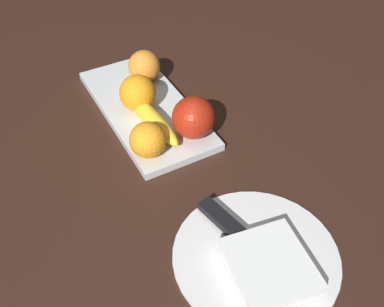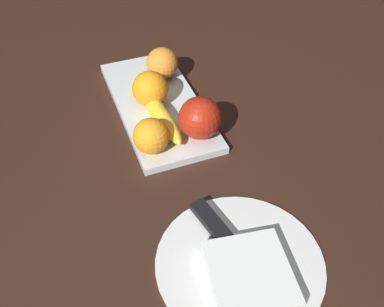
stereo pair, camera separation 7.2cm
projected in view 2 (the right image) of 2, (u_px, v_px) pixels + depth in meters
name	position (u px, v px, depth m)	size (l,w,h in m)	color
ground_plane	(133.00, 98.00, 0.90)	(2.40, 2.40, 0.00)	#311C13
fruit_tray	(158.00, 105.00, 0.88)	(0.34, 0.16, 0.01)	silver
apple	(200.00, 118.00, 0.77)	(0.08, 0.08, 0.08)	#AB2210
banana	(161.00, 115.00, 0.82)	(0.18, 0.03, 0.03)	yellow
orange_near_apple	(162.00, 63.00, 0.91)	(0.07, 0.07, 0.07)	orange
orange_near_banana	(150.00, 89.00, 0.84)	(0.07, 0.07, 0.07)	orange
orange_center	(151.00, 136.00, 0.75)	(0.06, 0.06, 0.06)	orange
dinner_plate	(240.00, 262.00, 0.62)	(0.24, 0.24, 0.01)	white
folded_napkin	(250.00, 274.00, 0.59)	(0.12, 0.11, 0.02)	white
knife	(218.00, 230.00, 0.65)	(0.18, 0.06, 0.01)	silver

